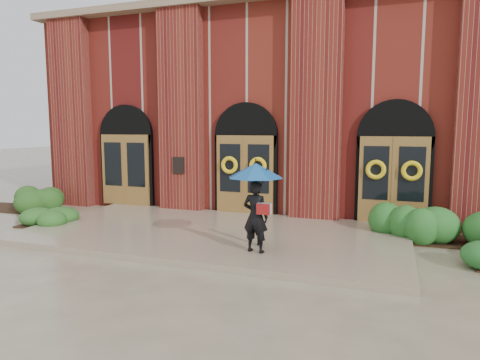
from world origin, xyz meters
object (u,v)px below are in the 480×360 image
at_px(hedge_wall_left, 20,199).
at_px(metal_post, 259,225).
at_px(hedge_wall_right, 420,222).
at_px(man_with_umbrella, 256,190).

bearing_deg(hedge_wall_left, metal_post, -12.53).
distance_m(metal_post, hedge_wall_right, 4.42).
bearing_deg(metal_post, hedge_wall_left, 167.47).
xyz_separation_m(hedge_wall_left, hedge_wall_right, (13.19, 0.39, 0.05)).
bearing_deg(man_with_umbrella, hedge_wall_left, -8.72).
height_order(metal_post, hedge_wall_right, metal_post).
relative_size(man_with_umbrella, hedge_wall_left, 0.66).
distance_m(metal_post, hedge_wall_left, 9.80).
relative_size(metal_post, hedge_wall_right, 0.27).
bearing_deg(man_with_umbrella, hedge_wall_right, -132.46).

